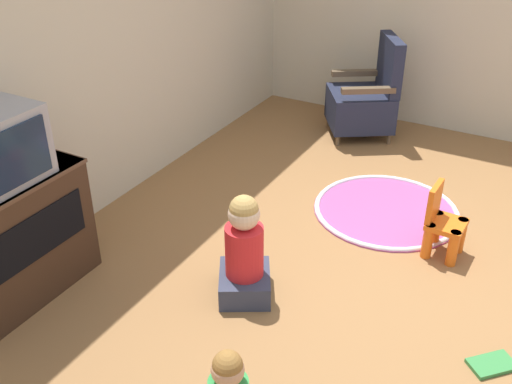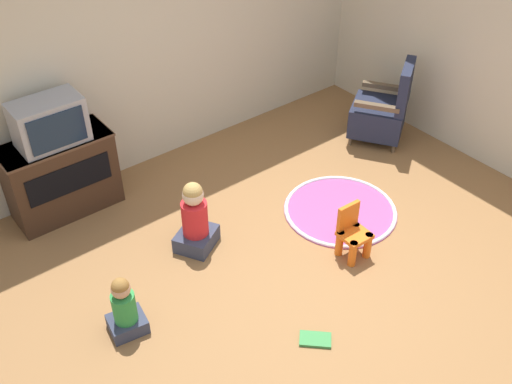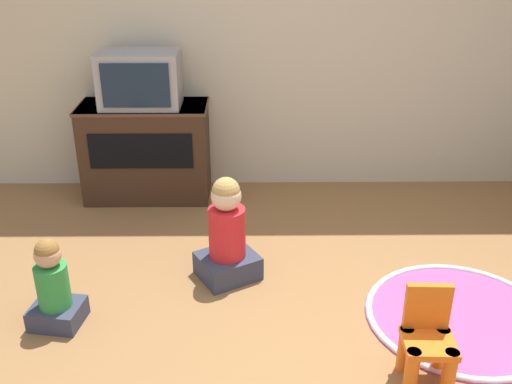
# 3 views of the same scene
# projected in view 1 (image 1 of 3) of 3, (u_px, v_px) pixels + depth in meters

# --- Properties ---
(ground_plane) EXTENTS (30.00, 30.00, 0.00)m
(ground_plane) POSITION_uv_depth(u_px,v_px,m) (419.00, 294.00, 3.66)
(ground_plane) COLOR olive
(wall_back) EXTENTS (5.73, 0.12, 2.73)m
(wall_back) POSITION_uv_depth(u_px,v_px,m) (72.00, 26.00, 3.92)
(wall_back) COLOR beige
(wall_back) RESTS_ON ground_plane
(tv_cabinet) EXTENTS (1.00, 0.46, 0.77)m
(tv_cabinet) POSITION_uv_depth(u_px,v_px,m) (7.00, 241.00, 3.47)
(tv_cabinet) COLOR #382316
(tv_cabinet) RESTS_ON ground_plane
(black_armchair) EXTENTS (0.76, 0.77, 0.93)m
(black_armchair) POSITION_uv_depth(u_px,v_px,m) (366.00, 99.00, 5.56)
(black_armchair) COLOR brown
(black_armchair) RESTS_ON ground_plane
(yellow_kid_chair) EXTENTS (0.26, 0.25, 0.50)m
(yellow_kid_chair) POSITION_uv_depth(u_px,v_px,m) (443.00, 227.00, 3.94)
(yellow_kid_chair) COLOR orange
(yellow_kid_chair) RESTS_ON ground_plane
(play_mat) EXTENTS (1.09, 1.09, 0.04)m
(play_mat) POSITION_uv_depth(u_px,v_px,m) (386.00, 210.00, 4.51)
(play_mat) COLOR #A54C8C
(play_mat) RESTS_ON ground_plane
(child_watching_center) EXTENTS (0.46, 0.44, 0.69)m
(child_watching_center) POSITION_uv_depth(u_px,v_px,m) (244.00, 254.00, 3.53)
(child_watching_center) COLOR #33384C
(child_watching_center) RESTS_ON ground_plane
(book) EXTENTS (0.27, 0.27, 0.02)m
(book) POSITION_uv_depth(u_px,v_px,m) (492.00, 364.00, 3.15)
(book) COLOR #337F3D
(book) RESTS_ON ground_plane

